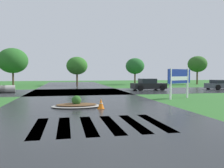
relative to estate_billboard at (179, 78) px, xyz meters
name	(u,v)px	position (x,y,z in m)	size (l,w,h in m)	color
asphalt_roadway	(88,106)	(-7.46, -2.70, -1.63)	(10.13, 80.00, 0.01)	#232628
asphalt_cross_road	(78,92)	(-7.46, 8.46, -1.63)	(90.00, 9.12, 0.01)	#232628
crosswalk_stripes	(100,125)	(-7.46, -7.87, -1.63)	(4.95, 3.43, 0.01)	white
estate_billboard	(179,78)	(0.00, 0.00, 0.00)	(2.57, 1.39, 2.36)	white
median_island	(77,105)	(-8.13, -2.98, -1.49)	(2.91, 1.76, 0.68)	#9E9B93
car_dark_suv	(222,85)	(10.50, 8.77, -1.06)	(4.18, 2.18, 1.19)	#4C545B
car_blue_compact	(148,85)	(0.90, 9.33, -1.00)	(4.11, 2.21, 1.37)	black
traffic_cone	(101,104)	(-6.82, -3.94, -1.36)	(0.37, 0.37, 0.58)	orange
background_treeline	(52,64)	(-10.97, 22.22, 1.98)	(47.98, 5.10, 6.03)	#4C3823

